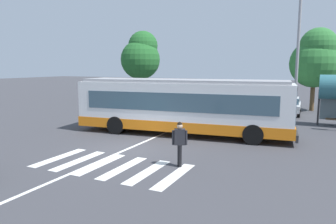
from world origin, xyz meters
name	(u,v)px	position (x,y,z in m)	size (l,w,h in m)	color
ground_plane	(129,149)	(0.00, 0.00, 0.00)	(160.00, 160.00, 0.00)	#3D3D42
city_transit_bus	(182,106)	(0.94, 4.04, 1.59)	(12.09, 3.82, 3.06)	black
pedestrian_crossing_street	(180,142)	(3.12, -1.33, 0.97)	(0.54, 0.40, 1.72)	black
parked_car_blue	(192,100)	(-2.39, 14.10, 0.77)	(1.91, 4.52, 1.35)	black
parked_car_champagne	(224,101)	(0.33, 14.82, 0.77)	(1.93, 4.53, 1.35)	black
parked_car_silver	(253,103)	(2.89, 14.54, 0.77)	(1.95, 4.54, 1.35)	black
parked_car_white	(288,105)	(5.61, 14.47, 0.77)	(1.99, 4.56, 1.35)	black
twin_arm_street_lamp	(299,34)	(6.27, 11.74, 5.93)	(5.31, 0.32, 9.62)	#939399
background_tree_left	(141,56)	(-9.95, 18.29, 4.91)	(4.26, 4.26, 7.57)	brown
background_tree_right	(316,59)	(7.33, 17.47, 4.41)	(4.04, 4.04, 6.93)	brown
crosswalk_painted_stripes	(111,166)	(0.75, -2.41, 0.00)	(5.74, 2.89, 0.01)	silver
lane_center_line	(149,140)	(-0.06, 2.00, 0.00)	(0.16, 24.00, 0.01)	silver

